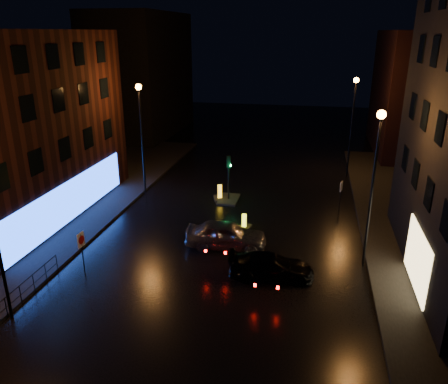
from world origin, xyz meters
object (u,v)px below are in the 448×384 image
at_px(dark_sedan, 271,266).
at_px(bollard_near, 244,225).
at_px(silver_hatchback, 226,235).
at_px(traffic_signal, 229,194).
at_px(bollard_far, 220,196).
at_px(road_sign_right, 341,189).
at_px(road_sign_left, 81,243).

bearing_deg(dark_sedan, bollard_near, 16.07).
bearing_deg(bollard_near, silver_hatchback, -88.40).
bearing_deg(traffic_signal, bollard_far, 174.45).
height_order(bollard_near, road_sign_right, road_sign_right).
height_order(traffic_signal, dark_sedan, traffic_signal).
xyz_separation_m(bollard_near, road_sign_right, (6.12, 4.43, 1.35)).
height_order(silver_hatchback, dark_sedan, silver_hatchback).
xyz_separation_m(traffic_signal, silver_hatchback, (1.32, -7.47, 0.30)).
bearing_deg(bollard_far, bollard_near, -78.97).
relative_size(traffic_signal, bollard_near, 2.81).
distance_m(bollard_near, road_sign_left, 10.37).
bearing_deg(dark_sedan, bollard_far, 19.26).
distance_m(silver_hatchback, bollard_near, 2.97).
xyz_separation_m(road_sign_left, road_sign_right, (13.34, 11.70, -0.20)).
distance_m(silver_hatchback, bollard_far, 7.82).
distance_m(road_sign_left, road_sign_right, 17.75).
xyz_separation_m(dark_sedan, road_sign_right, (3.79, 10.10, 0.92)).
height_order(dark_sedan, road_sign_right, road_sign_right).
bearing_deg(road_sign_left, bollard_far, 71.81).
relative_size(traffic_signal, dark_sedan, 0.79).
relative_size(bollard_far, road_sign_left, 0.64).
bearing_deg(bollard_far, road_sign_right, -19.83).
bearing_deg(road_sign_left, road_sign_right, 44.12).
bearing_deg(dark_sedan, road_sign_right, -26.81).
bearing_deg(bollard_far, road_sign_left, -129.14).
relative_size(traffic_signal, bollard_far, 2.31).
distance_m(traffic_signal, silver_hatchback, 7.60).
bearing_deg(traffic_signal, silver_hatchback, -79.96).
distance_m(bollard_far, road_sign_left, 12.91).
bearing_deg(traffic_signal, dark_sedan, -67.57).
relative_size(traffic_signal, road_sign_right, 1.66).
bearing_deg(road_sign_left, dark_sedan, 12.38).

